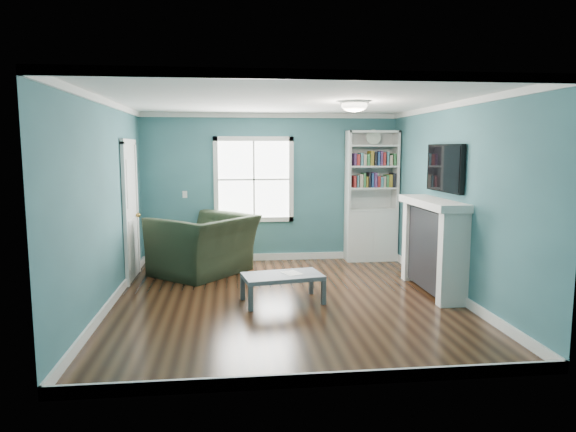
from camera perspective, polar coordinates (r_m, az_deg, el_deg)
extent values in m
plane|color=black|center=(6.86, -0.20, -9.35)|extent=(5.00, 5.00, 0.00)
plane|color=#335D65|center=(9.08, -1.92, 3.15)|extent=(4.50, 0.00, 4.50)
plane|color=#335D65|center=(4.15, 3.56, -2.08)|extent=(4.50, 0.00, 4.50)
plane|color=#335D65|center=(6.74, -19.58, 1.20)|extent=(0.00, 5.00, 5.00)
plane|color=#335D65|center=(7.20, 17.89, 1.65)|extent=(0.00, 5.00, 5.00)
plane|color=white|center=(6.60, -0.21, 12.81)|extent=(5.00, 5.00, 0.00)
cube|color=white|center=(9.25, -1.88, -4.55)|extent=(4.50, 0.03, 0.12)
cube|color=white|center=(4.54, 3.39, -17.68)|extent=(4.50, 0.03, 0.12)
cube|color=white|center=(6.98, -19.00, -8.97)|extent=(0.03, 5.00, 0.12)
cube|color=white|center=(7.42, 17.40, -7.92)|extent=(0.03, 5.00, 0.12)
cube|color=white|center=(9.06, -1.94, 11.11)|extent=(4.50, 0.04, 0.08)
cube|color=white|center=(4.15, 3.65, 15.38)|extent=(4.50, 0.04, 0.08)
cube|color=white|center=(6.73, -19.89, 11.93)|extent=(0.04, 5.00, 0.08)
cube|color=white|center=(7.19, 18.16, 11.69)|extent=(0.04, 5.00, 0.08)
cube|color=white|center=(9.05, -3.82, 4.07)|extent=(1.24, 0.01, 1.34)
cube|color=white|center=(9.03, -8.01, 4.00)|extent=(0.08, 0.06, 1.50)
cube|color=white|center=(9.09, 0.36, 4.10)|extent=(0.08, 0.06, 1.50)
cube|color=white|center=(9.11, -3.77, -0.40)|extent=(1.40, 0.06, 0.08)
cube|color=white|center=(9.02, -3.85, 8.57)|extent=(1.40, 0.06, 0.08)
cube|color=white|center=(9.04, -3.81, 4.06)|extent=(1.24, 0.03, 0.03)
cube|color=white|center=(9.04, -3.81, 4.06)|extent=(0.03, 0.03, 1.34)
cube|color=silver|center=(9.30, 9.16, -2.13)|extent=(0.90, 0.35, 0.90)
cube|color=silver|center=(9.07, 6.68, 4.99)|extent=(0.04, 0.35, 1.40)
cube|color=silver|center=(9.30, 11.87, 4.94)|extent=(0.04, 0.35, 1.40)
cube|color=silver|center=(9.33, 9.03, 5.02)|extent=(0.90, 0.02, 1.40)
cube|color=silver|center=(9.17, 9.40, 9.22)|extent=(0.90, 0.35, 0.04)
cube|color=silver|center=(9.23, 9.22, 0.75)|extent=(0.84, 0.33, 0.03)
cube|color=silver|center=(9.19, 9.27, 3.10)|extent=(0.84, 0.33, 0.03)
cube|color=silver|center=(9.17, 9.32, 5.47)|extent=(0.84, 0.33, 0.03)
cube|color=silver|center=(9.17, 9.36, 7.72)|extent=(0.84, 0.33, 0.03)
cube|color=maroon|center=(9.17, 9.32, 3.87)|extent=(0.70, 0.25, 0.22)
cube|color=teal|center=(9.15, 9.37, 6.25)|extent=(0.70, 0.25, 0.22)
cylinder|color=beige|center=(9.12, 9.47, 8.63)|extent=(0.26, 0.06, 0.26)
cube|color=black|center=(7.42, 15.92, -3.58)|extent=(0.30, 1.20, 1.10)
cube|color=black|center=(7.45, 15.72, -5.10)|extent=(0.22, 0.65, 0.70)
cube|color=silver|center=(6.81, 17.90, -4.64)|extent=(0.36, 0.16, 1.20)
cube|color=silver|center=(8.03, 13.97, -2.69)|extent=(0.36, 0.16, 1.20)
cube|color=silver|center=(7.31, 15.81, 1.41)|extent=(0.44, 1.58, 0.10)
cube|color=black|center=(7.34, 17.03, 5.11)|extent=(0.06, 1.10, 0.65)
cube|color=silver|center=(8.13, -17.10, 0.36)|extent=(0.04, 0.80, 2.05)
cube|color=white|center=(7.69, -17.64, -0.06)|extent=(0.05, 0.08, 2.13)
cube|color=white|center=(8.57, -16.49, 0.73)|extent=(0.05, 0.08, 2.13)
cube|color=white|center=(8.07, -17.33, 7.88)|extent=(0.05, 0.98, 0.08)
sphere|color=#BF8C3F|center=(8.42, -16.31, 0.11)|extent=(0.07, 0.07, 0.07)
ellipsoid|color=white|center=(6.85, 7.38, 12.05)|extent=(0.34, 0.34, 0.15)
cylinder|color=white|center=(6.85, 7.39, 12.43)|extent=(0.38, 0.38, 0.03)
cube|color=white|center=(9.08, -11.39, 2.37)|extent=(0.08, 0.01, 0.12)
imported|color=black|center=(8.25, -9.33, -2.10)|extent=(1.64, 1.70, 1.25)
cube|color=#474E55|center=(6.41, -4.17, -9.13)|extent=(0.06, 0.06, 0.31)
cube|color=#474E55|center=(6.67, 3.97, -8.46)|extent=(0.06, 0.06, 0.31)
cube|color=#474E55|center=(6.88, -5.06, -7.98)|extent=(0.06, 0.06, 0.31)
cube|color=#474E55|center=(7.12, 2.57, -7.42)|extent=(0.06, 0.06, 0.31)
cube|color=slate|center=(6.71, -0.62, -6.73)|extent=(1.09, 0.72, 0.06)
cube|color=white|center=(6.76, 0.41, -6.35)|extent=(0.30, 0.32, 0.00)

